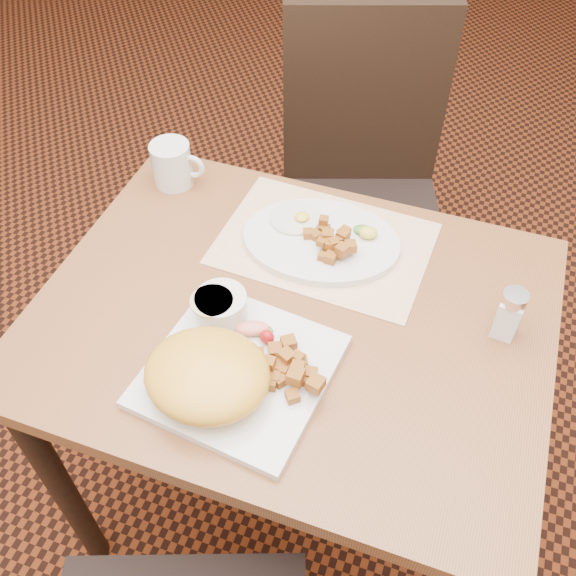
# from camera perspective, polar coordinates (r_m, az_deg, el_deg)

# --- Properties ---
(ground) EXTENTS (8.00, 8.00, 0.00)m
(ground) POSITION_cam_1_polar(r_m,az_deg,el_deg) (1.78, 0.24, -17.70)
(ground) COLOR black
(ground) RESTS_ON ground
(table) EXTENTS (0.90, 0.70, 0.75)m
(table) POSITION_cam_1_polar(r_m,az_deg,el_deg) (1.22, 0.34, -5.38)
(table) COLOR brown
(table) RESTS_ON ground
(chair_far) EXTENTS (0.54, 0.55, 0.97)m
(chair_far) POSITION_cam_1_polar(r_m,az_deg,el_deg) (1.74, 6.61, 9.37)
(chair_far) COLOR black
(chair_far) RESTS_ON ground
(placemat) EXTENTS (0.41, 0.30, 0.00)m
(placemat) POSITION_cam_1_polar(r_m,az_deg,el_deg) (1.25, 3.24, 3.97)
(placemat) COLOR white
(placemat) RESTS_ON table
(plate_square) EXTENTS (0.31, 0.31, 0.02)m
(plate_square) POSITION_cam_1_polar(r_m,az_deg,el_deg) (1.05, -4.35, -7.35)
(plate_square) COLOR silver
(plate_square) RESTS_ON table
(plate_oval) EXTENTS (0.33, 0.26, 0.02)m
(plate_oval) POSITION_cam_1_polar(r_m,az_deg,el_deg) (1.24, 2.96, 4.21)
(plate_oval) COLOR silver
(plate_oval) RESTS_ON placemat
(hollandaise_mound) EXTENTS (0.20, 0.18, 0.07)m
(hollandaise_mound) POSITION_cam_1_polar(r_m,az_deg,el_deg) (1.00, -7.27, -7.65)
(hollandaise_mound) COLOR yellow
(hollandaise_mound) RESTS_ON plate_square
(ramekin) EXTENTS (0.09, 0.09, 0.05)m
(ramekin) POSITION_cam_1_polar(r_m,az_deg,el_deg) (1.09, -6.00, -1.60)
(ramekin) COLOR silver
(ramekin) RESTS_ON plate_square
(garnish_sq) EXTENTS (0.08, 0.05, 0.03)m
(garnish_sq) POSITION_cam_1_polar(r_m,az_deg,el_deg) (1.08, -2.74, -3.80)
(garnish_sq) COLOR #387223
(garnish_sq) RESTS_ON plate_square
(fried_egg) EXTENTS (0.10, 0.10, 0.02)m
(fried_egg) POSITION_cam_1_polar(r_m,az_deg,el_deg) (1.27, 0.71, 6.27)
(fried_egg) COLOR white
(fried_egg) RESTS_ON plate_oval
(garnish_ov) EXTENTS (0.05, 0.04, 0.02)m
(garnish_ov) POSITION_cam_1_polar(r_m,az_deg,el_deg) (1.24, 6.98, 4.99)
(garnish_ov) COLOR #387223
(garnish_ov) RESTS_ON plate_oval
(salt_shaker) EXTENTS (0.05, 0.05, 0.10)m
(salt_shaker) POSITION_cam_1_polar(r_m,az_deg,el_deg) (1.13, 19.06, -2.15)
(salt_shaker) COLOR white
(salt_shaker) RESTS_ON table
(coffee_mug) EXTENTS (0.11, 0.08, 0.09)m
(coffee_mug) POSITION_cam_1_polar(r_m,az_deg,el_deg) (1.38, -10.19, 10.77)
(coffee_mug) COLOR silver
(coffee_mug) RESTS_ON table
(home_fries_sq) EXTENTS (0.13, 0.12, 0.04)m
(home_fries_sq) POSITION_cam_1_polar(r_m,az_deg,el_deg) (1.02, -0.11, -7.15)
(home_fries_sq) COLOR #A85E1B
(home_fries_sq) RESTS_ON plate_square
(home_fries_ov) EXTENTS (0.12, 0.10, 0.03)m
(home_fries_ov) POSITION_cam_1_polar(r_m,az_deg,el_deg) (1.21, 3.92, 4.24)
(home_fries_ov) COLOR #A85E1B
(home_fries_ov) RESTS_ON plate_oval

